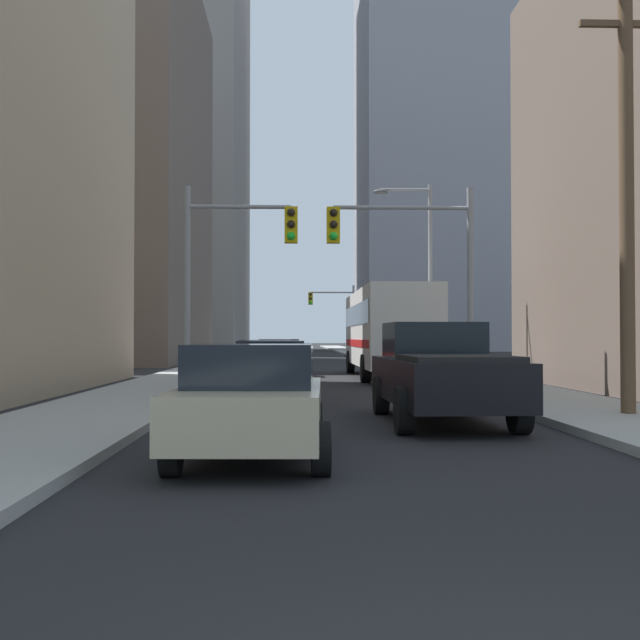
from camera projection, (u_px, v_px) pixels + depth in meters
sidewalk_left at (232, 360)px, 52.10m from camera, size 3.07×160.00×0.15m
sidewalk_right at (385, 360)px, 52.46m from camera, size 3.07×160.00×0.15m
city_bus at (388, 329)px, 31.17m from camera, size 2.67×11.51×3.40m
pickup_truck_black at (441, 373)px, 14.99m from camera, size 2.20×5.44×1.90m
sedan_beige at (252, 401)px, 10.49m from camera, size 1.97×4.27×1.52m
sedan_maroon at (270, 371)px, 19.38m from camera, size 1.95×4.23×1.52m
sedan_silver at (266, 364)px, 24.74m from camera, size 1.95×4.21×1.52m
sedan_red at (279, 357)px, 32.53m from camera, size 1.95×4.20×1.52m
traffic_signal_near_left at (235, 254)px, 23.04m from camera, size 3.29×0.44×6.00m
traffic_signal_near_right at (407, 253)px, 23.22m from camera, size 4.30×0.44×6.00m
traffic_signal_far_right at (334, 308)px, 67.65m from camera, size 3.95×0.44×6.00m
utility_pole_right at (626, 172)px, 15.35m from camera, size 2.20×0.28×9.09m
street_lamp_right at (421, 261)px, 30.58m from camera, size 2.29×0.32×7.50m
building_left_mid_office at (56, 167)px, 52.00m from camera, size 18.19×22.25×25.56m
building_left_far_tower at (133, 81)px, 92.39m from camera, size 25.67×29.83×62.84m
building_right_far_highrise at (466, 59)px, 96.29m from camera, size 25.56×21.17×70.74m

